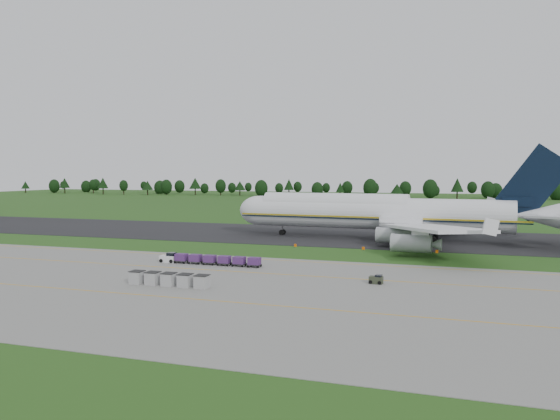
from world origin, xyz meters
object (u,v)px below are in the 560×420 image
(baggage_train, at_px, (208,259))
(edge_markers, at_px, (363,248))
(aircraft, at_px, (383,213))
(uld_row, at_px, (169,279))
(utility_cart, at_px, (376,280))

(baggage_train, distance_m, edge_markers, 32.50)
(aircraft, bearing_deg, uld_row, -108.99)
(uld_row, bearing_deg, aircraft, 71.01)
(aircraft, xyz_separation_m, edge_markers, (-1.48, -17.85, -5.65))
(utility_cart, height_order, uld_row, uld_row)
(baggage_train, distance_m, utility_cart, 28.82)
(aircraft, bearing_deg, baggage_train, -118.03)
(uld_row, height_order, edge_markers, uld_row)
(aircraft, height_order, utility_cart, aircraft)
(utility_cart, distance_m, uld_row, 27.54)
(aircraft, relative_size, utility_cart, 39.42)
(uld_row, distance_m, edge_markers, 45.42)
(edge_markers, bearing_deg, uld_row, -114.56)
(uld_row, bearing_deg, edge_markers, 65.44)
(edge_markers, bearing_deg, aircraft, 85.25)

